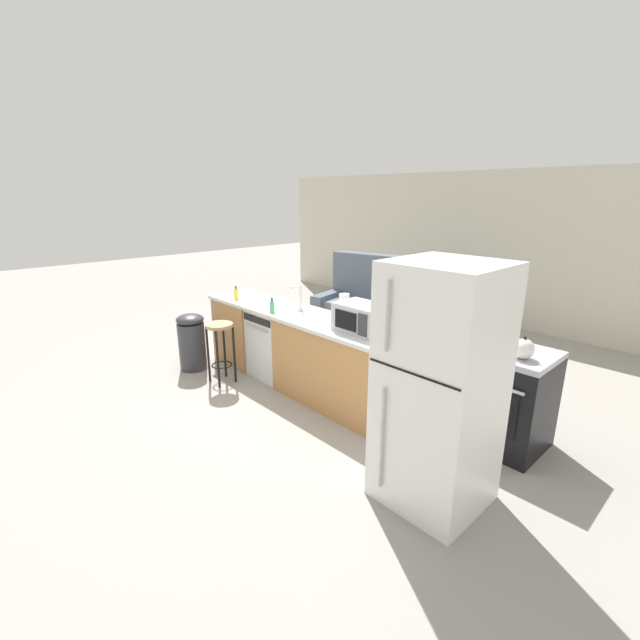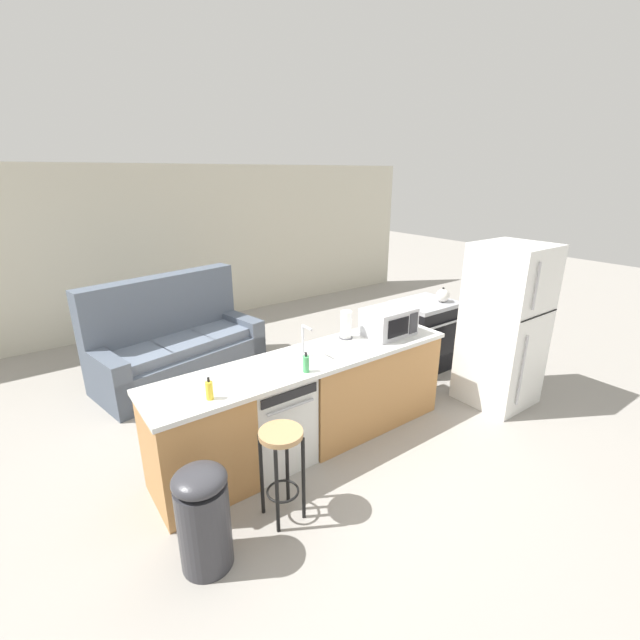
% 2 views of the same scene
% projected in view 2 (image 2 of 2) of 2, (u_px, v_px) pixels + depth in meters
% --- Properties ---
extents(ground_plane, '(24.00, 24.00, 0.00)m').
position_uv_depth(ground_plane, '(297.00, 448.00, 4.04)').
color(ground_plane, gray).
extents(wall_back, '(10.00, 0.06, 2.60)m').
position_uv_depth(wall_back, '(170.00, 248.00, 6.99)').
color(wall_back, beige).
rests_on(wall_back, ground_plane).
extents(kitchen_counter, '(2.94, 0.66, 0.90)m').
position_uv_depth(kitchen_counter, '(318.00, 402.00, 4.04)').
color(kitchen_counter, '#B77F47').
rests_on(kitchen_counter, ground_plane).
extents(dishwasher, '(0.58, 0.61, 0.84)m').
position_uv_depth(dishwasher, '(273.00, 418.00, 3.76)').
color(dishwasher, silver).
rests_on(dishwasher, ground_plane).
extents(stove_range, '(0.76, 0.68, 0.90)m').
position_uv_depth(stove_range, '(423.00, 334.00, 5.62)').
color(stove_range, black).
rests_on(stove_range, ground_plane).
extents(refrigerator, '(0.72, 0.73, 1.78)m').
position_uv_depth(refrigerator, '(504.00, 326.00, 4.64)').
color(refrigerator, white).
rests_on(refrigerator, ground_plane).
extents(microwave, '(0.50, 0.37, 0.28)m').
position_uv_depth(microwave, '(389.00, 322.00, 4.33)').
color(microwave, '#B7B7BC').
rests_on(microwave, kitchen_counter).
extents(sink_faucet, '(0.07, 0.18, 0.30)m').
position_uv_depth(sink_faucet, '(304.00, 343.00, 3.81)').
color(sink_faucet, silver).
rests_on(sink_faucet, kitchen_counter).
extents(paper_towel_roll, '(0.14, 0.14, 0.28)m').
position_uv_depth(paper_towel_roll, '(346.00, 325.00, 4.24)').
color(paper_towel_roll, '#4C4C51').
rests_on(paper_towel_roll, kitchen_counter).
extents(soap_bottle, '(0.06, 0.06, 0.18)m').
position_uv_depth(soap_bottle, '(306.00, 364.00, 3.53)').
color(soap_bottle, '#4CB266').
rests_on(soap_bottle, kitchen_counter).
extents(dish_soap_bottle, '(0.06, 0.06, 0.18)m').
position_uv_depth(dish_soap_bottle, '(209.00, 390.00, 3.11)').
color(dish_soap_bottle, yellow).
rests_on(dish_soap_bottle, kitchen_counter).
extents(kettle, '(0.21, 0.17, 0.19)m').
position_uv_depth(kettle, '(443.00, 295.00, 5.45)').
color(kettle, silver).
rests_on(kettle, stove_range).
extents(bar_stool, '(0.32, 0.32, 0.74)m').
position_uv_depth(bar_stool, '(282.00, 456.00, 3.09)').
color(bar_stool, tan).
rests_on(bar_stool, ground_plane).
extents(trash_bin, '(0.35, 0.35, 0.74)m').
position_uv_depth(trash_bin, '(203.00, 517.00, 2.74)').
color(trash_bin, '#333338').
rests_on(trash_bin, ground_plane).
extents(couch, '(2.14, 1.28, 1.27)m').
position_uv_depth(couch, '(175.00, 347.00, 5.37)').
color(couch, '#515B6B').
rests_on(couch, ground_plane).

